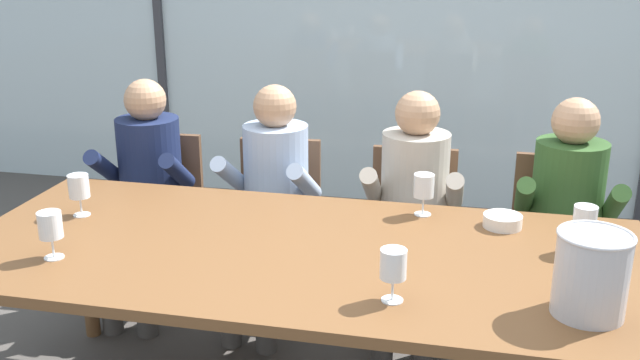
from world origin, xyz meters
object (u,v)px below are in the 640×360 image
at_px(chair_left_of_center, 278,212).
at_px(chair_center, 411,224).
at_px(person_navy_polo, 145,182).
at_px(person_pale_blue_shirt, 271,191).
at_px(wine_glass_by_left_taster, 585,220).
at_px(wine_glass_by_right_taster, 424,188).
at_px(person_beige_jumper, 413,202).
at_px(wine_glass_center_pour, 393,265).
at_px(wine_glass_spare_empty, 79,188).
at_px(dining_table, 299,264).
at_px(tasting_bowl, 503,221).
at_px(ice_bucket_primary, 591,273).
at_px(person_olive_shirt, 567,213).
at_px(chair_right_of_center, 556,235).
at_px(wine_glass_near_bucket, 50,227).
at_px(chair_near_curtain, 159,205).

xyz_separation_m(chair_left_of_center, chair_center, (0.69, -0.01, 0.00)).
bearing_deg(person_navy_polo, person_pale_blue_shirt, -3.71).
distance_m(wine_glass_by_left_taster, wine_glass_by_right_taster, 0.64).
relative_size(person_beige_jumper, wine_glass_by_left_taster, 6.86).
relative_size(chair_left_of_center, wine_glass_by_right_taster, 5.02).
bearing_deg(wine_glass_by_right_taster, wine_glass_center_pour, -92.11).
xyz_separation_m(wine_glass_by_right_taster, wine_glass_spare_empty, (-1.37, -0.31, 0.00)).
bearing_deg(wine_glass_center_pour, dining_table, 139.18).
distance_m(chair_center, wine_glass_by_right_taster, 0.67).
bearing_deg(person_pale_blue_shirt, tasting_bowl, -18.10).
xyz_separation_m(person_pale_blue_shirt, ice_bucket_primary, (1.32, -1.13, 0.23)).
xyz_separation_m(person_pale_blue_shirt, wine_glass_by_right_taster, (0.77, -0.40, 0.21)).
xyz_separation_m(chair_center, person_olive_shirt, (0.71, -0.15, 0.17)).
distance_m(chair_right_of_center, ice_bucket_primary, 1.35).
distance_m(chair_center, person_olive_shirt, 0.74).
bearing_deg(person_pale_blue_shirt, ice_bucket_primary, -35.30).
relative_size(chair_left_of_center, wine_glass_spare_empty, 5.02).
distance_m(tasting_bowl, wine_glass_spare_empty, 1.70).
height_order(ice_bucket_primary, wine_glass_near_bucket, ice_bucket_primary).
bearing_deg(dining_table, chair_center, 71.98).
relative_size(chair_near_curtain, person_navy_polo, 0.73).
height_order(chair_left_of_center, person_pale_blue_shirt, person_pale_blue_shirt).
bearing_deg(person_olive_shirt, chair_center, 170.82).
bearing_deg(chair_near_curtain, person_olive_shirt, -6.31).
xyz_separation_m(chair_right_of_center, wine_glass_near_bucket, (-1.84, -1.28, 0.38)).
bearing_deg(person_navy_polo, tasting_bowl, -18.63).
distance_m(chair_center, chair_right_of_center, 0.69).
bearing_deg(wine_glass_near_bucket, wine_glass_spare_empty, 107.00).
bearing_deg(tasting_bowl, chair_right_of_center, 66.10).
bearing_deg(wine_glass_center_pour, wine_glass_near_bucket, 177.25).
height_order(wine_glass_near_bucket, wine_glass_center_pour, same).
xyz_separation_m(person_olive_shirt, wine_glass_by_left_taster, (-0.02, -0.64, 0.22)).
bearing_deg(person_pale_blue_shirt, wine_glass_spare_empty, -124.93).
bearing_deg(wine_glass_center_pour, chair_right_of_center, 64.92).
height_order(chair_center, tasting_bowl, chair_center).
xyz_separation_m(person_navy_polo, wine_glass_near_bucket, (0.19, -1.11, 0.21)).
distance_m(chair_near_curtain, wine_glass_center_pour, 1.95).
xyz_separation_m(person_navy_polo, wine_glass_center_pour, (1.40, -1.17, 0.22)).
relative_size(dining_table, person_olive_shirt, 2.13).
distance_m(chair_near_curtain, tasting_bowl, 1.87).
xyz_separation_m(chair_center, person_beige_jumper, (0.02, -0.15, 0.17)).
bearing_deg(dining_table, ice_bucket_primary, -16.46).
bearing_deg(wine_glass_center_pour, wine_glass_by_left_taster, 40.28).
relative_size(person_navy_polo, person_beige_jumper, 1.00).
bearing_deg(wine_glass_spare_empty, person_navy_polo, 95.17).
relative_size(chair_right_of_center, tasting_bowl, 5.76).
distance_m(person_pale_blue_shirt, wine_glass_near_bucket, 1.23).
bearing_deg(wine_glass_near_bucket, chair_center, 47.57).
bearing_deg(tasting_bowl, chair_center, 123.77).
bearing_deg(wine_glass_by_right_taster, ice_bucket_primary, -52.61).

